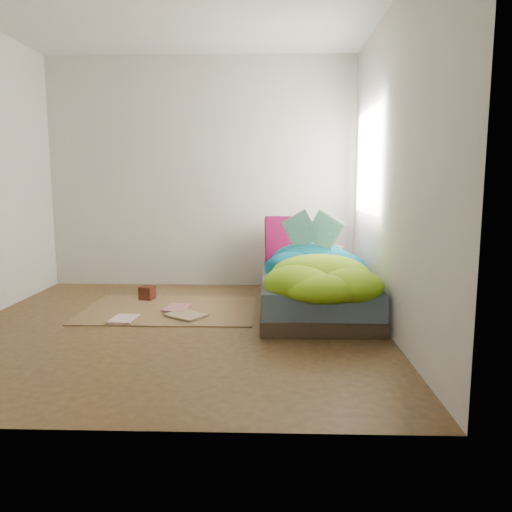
{
  "coord_description": "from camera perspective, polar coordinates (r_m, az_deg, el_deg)",
  "views": [
    {
      "loc": [
        0.81,
        -4.01,
        1.2
      ],
      "look_at": [
        0.66,
        0.75,
        0.49
      ],
      "focal_mm": 35.0,
      "sensor_mm": 36.0,
      "label": 1
    }
  ],
  "objects": [
    {
      "name": "duvet",
      "position": [
        4.58,
        6.92,
        -0.3
      ],
      "size": [
        0.96,
        1.84,
        0.34
      ],
      "primitive_type": null,
      "color": "navy",
      "rests_on": "bed"
    },
    {
      "name": "pillow_magenta",
      "position": [
        5.47,
        3.61,
        1.92
      ],
      "size": [
        0.49,
        0.19,
        0.48
      ],
      "primitive_type": "cube",
      "rotation": [
        0.0,
        0.0,
        0.09
      ],
      "color": "#460428",
      "rests_on": "bed"
    },
    {
      "name": "bed",
      "position": [
        4.86,
        6.62,
        -3.89
      ],
      "size": [
        1.0,
        2.0,
        0.34
      ],
      "color": "#35261D",
      "rests_on": "ground"
    },
    {
      "name": "open_book",
      "position": [
        4.91,
        6.45,
        4.08
      ],
      "size": [
        0.5,
        0.3,
        0.31
      ],
      "primitive_type": null,
      "rotation": [
        0.0,
        0.0,
        -0.41
      ],
      "color": "#2F862C",
      "rests_on": "duvet"
    },
    {
      "name": "floor_book_a",
      "position": [
        4.55,
        -16.09,
        -6.91
      ],
      "size": [
        0.23,
        0.3,
        0.02
      ],
      "primitive_type": "imported",
      "rotation": [
        0.0,
        0.0,
        -0.08
      ],
      "color": "white",
      "rests_on": "rug"
    },
    {
      "name": "room_walls",
      "position": [
        4.12,
        -9.67,
        14.24
      ],
      "size": [
        3.54,
        3.54,
        2.62
      ],
      "color": "silver",
      "rests_on": "ground"
    },
    {
      "name": "rug",
      "position": [
        4.81,
        -9.81,
        -6.07
      ],
      "size": [
        1.6,
        1.1,
        0.01
      ],
      "primitive_type": "cube",
      "color": "brown",
      "rests_on": "ground"
    },
    {
      "name": "floor_book_c",
      "position": [
        4.44,
        -9.13,
        -7.05
      ],
      "size": [
        0.41,
        0.39,
        0.03
      ],
      "primitive_type": "imported",
      "rotation": [
        0.0,
        0.0,
        0.93
      ],
      "color": "tan",
      "rests_on": "rug"
    },
    {
      "name": "wooden_box",
      "position": [
        5.24,
        -12.32,
        -4.13
      ],
      "size": [
        0.16,
        0.16,
        0.13
      ],
      "primitive_type": "cube",
      "rotation": [
        0.0,
        0.0,
        -0.26
      ],
      "color": "#3A0F0D",
      "rests_on": "rug"
    },
    {
      "name": "floor_book_b",
      "position": [
        4.81,
        -10.26,
        -5.85
      ],
      "size": [
        0.26,
        0.32,
        0.03
      ],
      "primitive_type": "imported",
      "rotation": [
        0.0,
        0.0,
        -0.14
      ],
      "color": "#DC7F87",
      "rests_on": "rug"
    },
    {
      "name": "pillow_floral",
      "position": [
        5.59,
        6.77,
        0.2
      ],
      "size": [
        0.68,
        0.56,
        0.13
      ],
      "primitive_type": "cube",
      "rotation": [
        0.0,
        0.0,
        -0.4
      ],
      "color": "silver",
      "rests_on": "bed"
    },
    {
      "name": "ground",
      "position": [
        4.27,
        -9.31,
        -8.04
      ],
      "size": [
        3.5,
        3.5,
        0.0
      ],
      "primitive_type": "cube",
      "color": "#48321B",
      "rests_on": "ground"
    }
  ]
}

